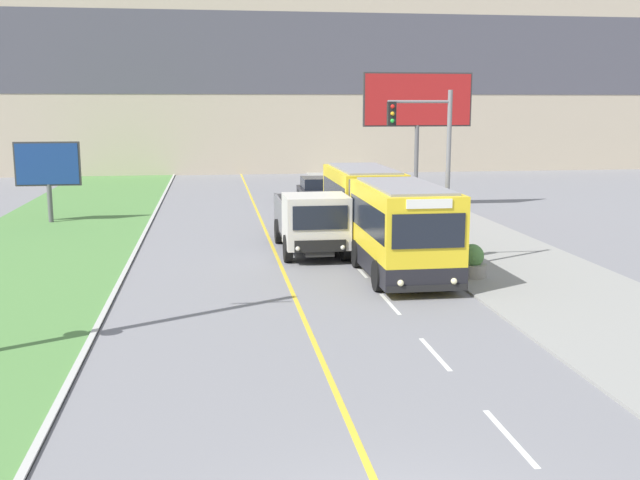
# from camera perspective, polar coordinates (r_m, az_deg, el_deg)

# --- Properties ---
(lane_marking_centre) EXTENTS (2.88, 140.00, 0.01)m
(lane_marking_centre) POSITION_cam_1_polar(r_m,az_deg,el_deg) (12.92, 5.53, -16.91)
(lane_marking_centre) COLOR gold
(lane_marking_centre) RESTS_ON ground_plane
(apartment_block_background) EXTENTS (80.00, 8.04, 19.09)m
(apartment_block_background) POSITION_cam_1_polar(r_m,az_deg,el_deg) (67.62, -6.32, 13.38)
(apartment_block_background) COLOR #BCAD93
(apartment_block_background) RESTS_ON ground_plane
(city_bus) EXTENTS (2.72, 13.00, 3.23)m
(city_bus) POSITION_cam_1_polar(r_m,az_deg,el_deg) (28.88, 4.66, 1.82)
(city_bus) COLOR yellow
(city_bus) RESTS_ON ground_plane
(dump_truck) EXTENTS (2.49, 6.90, 2.50)m
(dump_truck) POSITION_cam_1_polar(r_m,az_deg,el_deg) (29.44, -0.58, 1.27)
(dump_truck) COLOR black
(dump_truck) RESTS_ON ground_plane
(car_distant) EXTENTS (1.80, 4.30, 1.45)m
(car_distant) POSITION_cam_1_polar(r_m,az_deg,el_deg) (45.94, -0.39, 3.83)
(car_distant) COLOR black
(car_distant) RESTS_ON ground_plane
(traffic_light_mast) EXTENTS (2.28, 0.32, 6.37)m
(traffic_light_mast) POSITION_cam_1_polar(r_m,az_deg,el_deg) (26.40, 8.49, 6.17)
(traffic_light_mast) COLOR slate
(traffic_light_mast) RESTS_ON ground_plane
(billboard_large) EXTENTS (6.14, 0.24, 7.60)m
(billboard_large) POSITION_cam_1_polar(r_m,az_deg,el_deg) (42.35, 7.45, 10.23)
(billboard_large) COLOR #59595B
(billboard_large) RESTS_ON ground_plane
(billboard_small) EXTENTS (3.16, 0.24, 4.06)m
(billboard_small) POSITION_cam_1_polar(r_m,az_deg,el_deg) (39.73, -20.04, 5.28)
(billboard_small) COLOR #59595B
(billboard_small) RESTS_ON ground_plane
(planter_round_near) EXTENTS (1.01, 1.01, 1.13)m
(planter_round_near) POSITION_cam_1_polar(r_m,az_deg,el_deg) (26.04, 11.49, -1.69)
(planter_round_near) COLOR gray
(planter_round_near) RESTS_ON sidewalk_right
(planter_round_second) EXTENTS (1.06, 1.06, 1.11)m
(planter_round_second) POSITION_cam_1_polar(r_m,az_deg,el_deg) (29.87, 9.12, -0.10)
(planter_round_second) COLOR gray
(planter_round_second) RESTS_ON sidewalk_right
(planter_round_third) EXTENTS (1.12, 1.12, 1.19)m
(planter_round_third) POSITION_cam_1_polar(r_m,az_deg,el_deg) (33.69, 6.98, 1.20)
(planter_round_third) COLOR gray
(planter_round_third) RESTS_ON sidewalk_right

